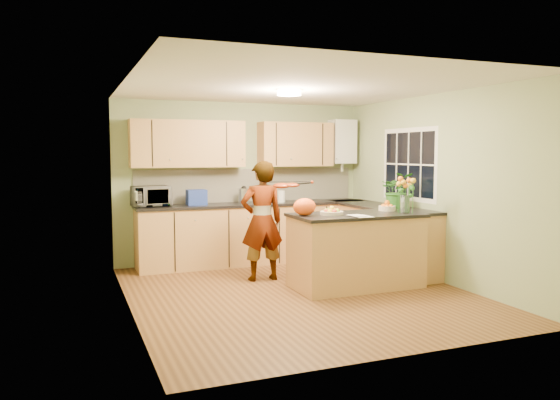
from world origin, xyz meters
name	(u,v)px	position (x,y,z in m)	size (l,w,h in m)	color
floor	(298,293)	(0.00, 0.00, 0.00)	(4.50, 4.50, 0.00)	#533117
ceiling	(299,87)	(0.00, 0.00, 2.50)	(4.00, 4.50, 0.02)	silver
wall_back	(242,182)	(0.00, 2.25, 1.25)	(4.00, 0.02, 2.50)	#9EB07E
wall_front	(407,210)	(0.00, -2.25, 1.25)	(4.00, 0.02, 2.50)	#9EB07E
wall_left	(128,196)	(-2.00, 0.00, 1.25)	(0.02, 4.50, 2.50)	#9EB07E
wall_right	(435,188)	(2.00, 0.00, 1.25)	(0.02, 4.50, 2.50)	#9EB07E
back_counter	(254,233)	(0.10, 1.95, 0.47)	(3.64, 0.62, 0.94)	#BF7D4C
right_counter	(381,237)	(1.70, 0.85, 0.47)	(0.62, 2.24, 0.94)	#BF7D4C
splashback	(248,185)	(0.10, 2.23, 1.20)	(3.60, 0.02, 0.52)	white
upper_cabinets	(234,144)	(-0.18, 2.08, 1.85)	(3.20, 0.34, 0.70)	#BF7D4C
boiler	(342,142)	(1.70, 2.09, 1.90)	(0.40, 0.30, 0.86)	white
window_right	(409,164)	(1.99, 0.60, 1.55)	(0.01, 1.30, 1.05)	white
light_switch	(136,196)	(-1.99, -0.60, 1.30)	(0.02, 0.09, 0.09)	white
ceiling_lamp	(289,93)	(0.00, 0.30, 2.46)	(0.30, 0.30, 0.07)	#FFEABF
peninsula_island	(356,250)	(0.81, 0.02, 0.47)	(1.65, 0.85, 0.95)	#BF7D4C
fruit_dish	(332,211)	(0.46, 0.02, 0.99)	(0.29, 0.29, 0.10)	beige
orange_bowl	(387,207)	(1.36, 0.17, 1.00)	(0.22, 0.22, 0.13)	beige
flower_vase	(405,187)	(1.41, -0.16, 1.29)	(0.28, 0.28, 0.51)	silver
orange_bag	(305,207)	(0.11, 0.07, 1.05)	(0.29, 0.24, 0.22)	#FA5214
papers	(361,216)	(0.71, -0.28, 0.95)	(0.20, 0.28, 0.01)	silver
violinist	(262,221)	(-0.18, 0.81, 0.80)	(0.59, 0.39, 1.61)	tan
violin	(282,186)	(0.02, 0.59, 1.29)	(0.55, 0.22, 0.11)	#561205
microwave	(151,196)	(-1.47, 1.98, 1.09)	(0.53, 0.36, 0.29)	white
blue_box	(196,197)	(-0.81, 1.96, 1.05)	(0.29, 0.21, 0.23)	#203695
kettle	(244,195)	(-0.06, 1.99, 1.07)	(0.17, 0.17, 0.31)	#B3B2B7
jar_cream	(267,196)	(0.33, 2.00, 1.03)	(0.12, 0.12, 0.18)	beige
jar_white	(281,196)	(0.53, 1.90, 1.03)	(0.12, 0.12, 0.18)	white
potted_plant	(397,190)	(1.70, 0.45, 1.19)	(0.45, 0.39, 0.50)	#2E6F25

